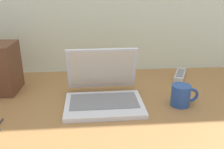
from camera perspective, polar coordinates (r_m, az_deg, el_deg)
desk at (r=1.07m, az=1.89°, el=-6.74°), size 1.60×0.76×0.03m
laptop at (r=1.03m, az=-1.97°, el=-3.90°), size 0.31×0.29×0.21m
coffee_mug at (r=1.05m, az=15.46°, el=-4.57°), size 0.11×0.08×0.09m
remote_control_near at (r=1.35m, az=15.20°, el=-0.06°), size 0.11×0.16×0.02m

